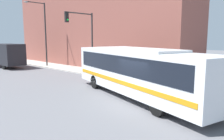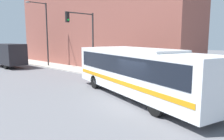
{
  "view_description": "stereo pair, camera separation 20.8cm",
  "coord_description": "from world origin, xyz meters",
  "px_view_note": "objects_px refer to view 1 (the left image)",
  "views": [
    {
      "loc": [
        -9.51,
        -7.11,
        3.69
      ],
      "look_at": [
        2.27,
        3.84,
        1.32
      ],
      "focal_mm": 35.0,
      "sensor_mm": 36.0,
      "label": 1
    },
    {
      "loc": [
        -9.37,
        -7.26,
        3.69
      ],
      "look_at": [
        2.27,
        3.84,
        1.32
      ],
      "focal_mm": 35.0,
      "sensor_mm": 36.0,
      "label": 2
    }
  ],
  "objects_px": {
    "delivery_truck": "(6,55)",
    "street_lamp": "(43,29)",
    "pedestrian_near_corner": "(119,66)",
    "fire_hydrant": "(121,74)",
    "parking_meter": "(85,64)",
    "traffic_light_pole": "(84,33)",
    "city_bus": "(137,69)"
  },
  "relations": [
    {
      "from": "delivery_truck",
      "to": "street_lamp",
      "type": "bearing_deg",
      "value": -40.4
    },
    {
      "from": "pedestrian_near_corner",
      "to": "street_lamp",
      "type": "bearing_deg",
      "value": 94.19
    },
    {
      "from": "fire_hydrant",
      "to": "parking_meter",
      "type": "bearing_deg",
      "value": 90.0
    },
    {
      "from": "traffic_light_pole",
      "to": "parking_meter",
      "type": "bearing_deg",
      "value": 48.95
    },
    {
      "from": "parking_meter",
      "to": "street_lamp",
      "type": "distance_m",
      "value": 8.79
    },
    {
      "from": "parking_meter",
      "to": "pedestrian_near_corner",
      "type": "height_order",
      "value": "pedestrian_near_corner"
    },
    {
      "from": "delivery_truck",
      "to": "pedestrian_near_corner",
      "type": "xyz_separation_m",
      "value": [
        4.38,
        -14.91,
        -0.58
      ]
    },
    {
      "from": "traffic_light_pole",
      "to": "pedestrian_near_corner",
      "type": "xyz_separation_m",
      "value": [
        1.68,
        -2.98,
        -3.16
      ]
    },
    {
      "from": "parking_meter",
      "to": "traffic_light_pole",
      "type": "bearing_deg",
      "value": -131.05
    },
    {
      "from": "fire_hydrant",
      "to": "street_lamp",
      "type": "relative_size",
      "value": 0.09
    },
    {
      "from": "city_bus",
      "to": "parking_meter",
      "type": "relative_size",
      "value": 9.76
    },
    {
      "from": "traffic_light_pole",
      "to": "pedestrian_near_corner",
      "type": "distance_m",
      "value": 4.66
    },
    {
      "from": "city_bus",
      "to": "parking_meter",
      "type": "height_order",
      "value": "city_bus"
    },
    {
      "from": "fire_hydrant",
      "to": "pedestrian_near_corner",
      "type": "bearing_deg",
      "value": 49.56
    },
    {
      "from": "traffic_light_pole",
      "to": "fire_hydrant",
      "type": "bearing_deg",
      "value": -77.04
    },
    {
      "from": "delivery_truck",
      "to": "pedestrian_near_corner",
      "type": "relative_size",
      "value": 3.78
    },
    {
      "from": "fire_hydrant",
      "to": "parking_meter",
      "type": "height_order",
      "value": "parking_meter"
    },
    {
      "from": "fire_hydrant",
      "to": "traffic_light_pole",
      "type": "bearing_deg",
      "value": 102.96
    },
    {
      "from": "street_lamp",
      "to": "delivery_truck",
      "type": "bearing_deg",
      "value": 139.6
    },
    {
      "from": "fire_hydrant",
      "to": "pedestrian_near_corner",
      "type": "height_order",
      "value": "pedestrian_near_corner"
    },
    {
      "from": "traffic_light_pole",
      "to": "parking_meter",
      "type": "height_order",
      "value": "traffic_light_pole"
    },
    {
      "from": "parking_meter",
      "to": "pedestrian_near_corner",
      "type": "xyz_separation_m",
      "value": [
        0.78,
        -4.01,
        0.07
      ]
    },
    {
      "from": "traffic_light_pole",
      "to": "street_lamp",
      "type": "relative_size",
      "value": 0.76
    },
    {
      "from": "city_bus",
      "to": "traffic_light_pole",
      "type": "distance_m",
      "value": 9.29
    },
    {
      "from": "city_bus",
      "to": "delivery_truck",
      "type": "height_order",
      "value": "city_bus"
    },
    {
      "from": "fire_hydrant",
      "to": "street_lamp",
      "type": "bearing_deg",
      "value": 90.41
    },
    {
      "from": "fire_hydrant",
      "to": "street_lamp",
      "type": "height_order",
      "value": "street_lamp"
    },
    {
      "from": "city_bus",
      "to": "traffic_light_pole",
      "type": "relative_size",
      "value": 1.97
    },
    {
      "from": "parking_meter",
      "to": "street_lamp",
      "type": "bearing_deg",
      "value": 90.66
    },
    {
      "from": "traffic_light_pole",
      "to": "delivery_truck",
      "type": "bearing_deg",
      "value": 102.78
    },
    {
      "from": "parking_meter",
      "to": "city_bus",
      "type": "bearing_deg",
      "value": -111.96
    },
    {
      "from": "traffic_light_pole",
      "to": "parking_meter",
      "type": "xyz_separation_m",
      "value": [
        0.9,
        1.03,
        -3.23
      ]
    }
  ]
}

